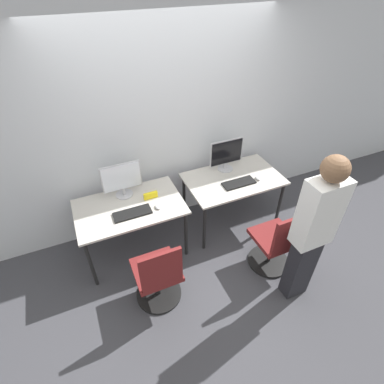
{
  "coord_description": "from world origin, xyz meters",
  "views": [
    {
      "loc": [
        -1.01,
        -2.17,
        2.89
      ],
      "look_at": [
        0.0,
        0.15,
        0.86
      ],
      "focal_mm": 28.0,
      "sensor_mm": 36.0,
      "label": 1
    }
  ],
  "objects_px": {
    "keyboard_left": "(132,213)",
    "mouse_left": "(158,207)",
    "monitor_left": "(122,180)",
    "mouse_right": "(258,178)",
    "office_chair_left": "(158,278)",
    "monitor_right": "(226,155)",
    "office_chair_right": "(276,244)",
    "person_right": "(313,229)",
    "keyboard_right": "(239,183)"
  },
  "relations": [
    {
      "from": "monitor_left",
      "to": "keyboard_left",
      "type": "bearing_deg",
      "value": -90.0
    },
    {
      "from": "mouse_right",
      "to": "office_chair_right",
      "type": "height_order",
      "value": "office_chair_right"
    },
    {
      "from": "monitor_left",
      "to": "mouse_left",
      "type": "distance_m",
      "value": 0.5
    },
    {
      "from": "monitor_left",
      "to": "person_right",
      "type": "relative_size",
      "value": 0.26
    },
    {
      "from": "keyboard_left",
      "to": "office_chair_left",
      "type": "bearing_deg",
      "value": -85.36
    },
    {
      "from": "mouse_left",
      "to": "person_right",
      "type": "xyz_separation_m",
      "value": [
        1.13,
        -1.09,
        0.22
      ]
    },
    {
      "from": "office_chair_right",
      "to": "person_right",
      "type": "height_order",
      "value": "person_right"
    },
    {
      "from": "mouse_right",
      "to": "mouse_left",
      "type": "bearing_deg",
      "value": -179.59
    },
    {
      "from": "monitor_right",
      "to": "office_chair_right",
      "type": "height_order",
      "value": "monitor_right"
    },
    {
      "from": "mouse_left",
      "to": "office_chair_right",
      "type": "height_order",
      "value": "office_chair_right"
    },
    {
      "from": "monitor_right",
      "to": "office_chair_right",
      "type": "xyz_separation_m",
      "value": [
        0.07,
        -1.1,
        -0.56
      ]
    },
    {
      "from": "mouse_left",
      "to": "office_chair_left",
      "type": "bearing_deg",
      "value": -110.17
    },
    {
      "from": "keyboard_left",
      "to": "office_chair_right",
      "type": "bearing_deg",
      "value": -28.19
    },
    {
      "from": "monitor_left",
      "to": "person_right",
      "type": "height_order",
      "value": "person_right"
    },
    {
      "from": "monitor_left",
      "to": "mouse_right",
      "type": "height_order",
      "value": "monitor_left"
    },
    {
      "from": "office_chair_right",
      "to": "person_right",
      "type": "relative_size",
      "value": 0.52
    },
    {
      "from": "keyboard_left",
      "to": "office_chair_right",
      "type": "distance_m",
      "value": 1.61
    },
    {
      "from": "keyboard_left",
      "to": "person_right",
      "type": "height_order",
      "value": "person_right"
    },
    {
      "from": "office_chair_left",
      "to": "monitor_right",
      "type": "height_order",
      "value": "monitor_right"
    },
    {
      "from": "monitor_left",
      "to": "monitor_right",
      "type": "relative_size",
      "value": 1.0
    },
    {
      "from": "office_chair_left",
      "to": "office_chair_right",
      "type": "height_order",
      "value": "same"
    },
    {
      "from": "keyboard_right",
      "to": "office_chair_right",
      "type": "bearing_deg",
      "value": -84.63
    },
    {
      "from": "keyboard_right",
      "to": "office_chair_right",
      "type": "xyz_separation_m",
      "value": [
        0.07,
        -0.75,
        -0.35
      ]
    },
    {
      "from": "monitor_right",
      "to": "office_chair_right",
      "type": "bearing_deg",
      "value": -86.31
    },
    {
      "from": "monitor_left",
      "to": "office_chair_left",
      "type": "xyz_separation_m",
      "value": [
        0.05,
        -0.99,
        -0.56
      ]
    },
    {
      "from": "office_chair_right",
      "to": "monitor_left",
      "type": "bearing_deg",
      "value": 141.63
    },
    {
      "from": "office_chair_left",
      "to": "monitor_left",
      "type": "bearing_deg",
      "value": 92.99
    },
    {
      "from": "keyboard_left",
      "to": "mouse_left",
      "type": "height_order",
      "value": "mouse_left"
    },
    {
      "from": "keyboard_left",
      "to": "person_right",
      "type": "bearing_deg",
      "value": -38.28
    },
    {
      "from": "monitor_left",
      "to": "person_right",
      "type": "bearing_deg",
      "value": -46.16
    },
    {
      "from": "mouse_left",
      "to": "office_chair_left",
      "type": "relative_size",
      "value": 0.1
    },
    {
      "from": "monitor_right",
      "to": "person_right",
      "type": "bearing_deg",
      "value": -86.49
    },
    {
      "from": "mouse_right",
      "to": "keyboard_left",
      "type": "bearing_deg",
      "value": 179.78
    },
    {
      "from": "mouse_left",
      "to": "monitor_right",
      "type": "height_order",
      "value": "monitor_right"
    },
    {
      "from": "office_chair_right",
      "to": "person_right",
      "type": "xyz_separation_m",
      "value": [
        0.02,
        -0.37,
        0.58
      ]
    },
    {
      "from": "monitor_right",
      "to": "keyboard_right",
      "type": "height_order",
      "value": "monitor_right"
    },
    {
      "from": "office_chair_left",
      "to": "monitor_right",
      "type": "xyz_separation_m",
      "value": [
        1.26,
        0.99,
        0.56
      ]
    },
    {
      "from": "office_chair_right",
      "to": "person_right",
      "type": "distance_m",
      "value": 0.68
    },
    {
      "from": "keyboard_left",
      "to": "mouse_right",
      "type": "bearing_deg",
      "value": -0.22
    },
    {
      "from": "mouse_left",
      "to": "mouse_right",
      "type": "distance_m",
      "value": 1.3
    },
    {
      "from": "mouse_left",
      "to": "keyboard_right",
      "type": "distance_m",
      "value": 1.04
    },
    {
      "from": "monitor_right",
      "to": "keyboard_right",
      "type": "distance_m",
      "value": 0.4
    },
    {
      "from": "mouse_left",
      "to": "keyboard_right",
      "type": "relative_size",
      "value": 0.22
    },
    {
      "from": "monitor_left",
      "to": "monitor_right",
      "type": "height_order",
      "value": "same"
    },
    {
      "from": "keyboard_right",
      "to": "mouse_left",
      "type": "bearing_deg",
      "value": -178.64
    },
    {
      "from": "monitor_right",
      "to": "monitor_left",
      "type": "bearing_deg",
      "value": 179.93
    },
    {
      "from": "person_right",
      "to": "office_chair_left",
      "type": "bearing_deg",
      "value": 160.73
    },
    {
      "from": "mouse_left",
      "to": "person_right",
      "type": "height_order",
      "value": "person_right"
    },
    {
      "from": "mouse_left",
      "to": "mouse_right",
      "type": "height_order",
      "value": "same"
    },
    {
      "from": "mouse_right",
      "to": "keyboard_right",
      "type": "bearing_deg",
      "value": 176.62
    }
  ]
}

